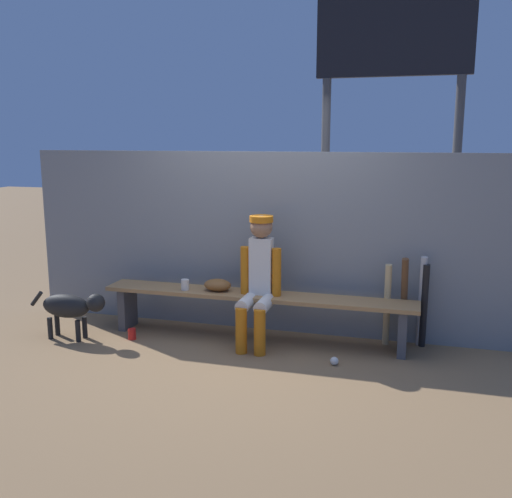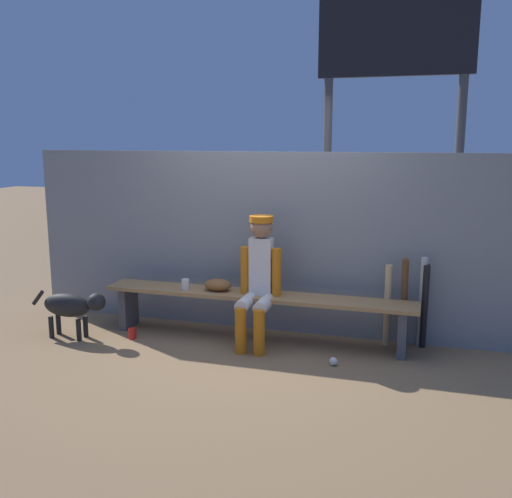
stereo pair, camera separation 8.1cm
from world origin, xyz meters
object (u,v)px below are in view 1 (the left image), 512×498
object	(u,v)px
baseball	(334,361)
cup_on_ground	(132,334)
baseball_glove	(218,285)
bat_wood_dark	(404,302)
bat_aluminum_black	(424,306)
scoreboard	(398,75)
bat_aluminum_silver	(422,302)
bat_wood_natural	(387,305)
dog	(71,307)
cup_on_bench	(185,285)
dugout_bench	(256,303)
player_seated	(258,276)

from	to	relation	value
baseball	cup_on_ground	xyz separation A→B (m)	(-2.06, 0.11, 0.02)
baseball_glove	cup_on_ground	distance (m)	1.00
bat_wood_dark	cup_on_ground	world-z (taller)	bat_wood_dark
bat_aluminum_black	scoreboard	size ratio (longest dim) A/B	0.22
baseball_glove	bat_aluminum_black	size ratio (longest dim) A/B	0.34
bat_aluminum_silver	bat_wood_dark	bearing A→B (deg)	-169.32
cup_on_ground	baseball_glove	bearing A→B (deg)	22.15
bat_wood_natural	bat_aluminum_silver	distance (m)	0.33
bat_wood_natural	baseball	xyz separation A→B (m)	(-0.41, -0.64, -0.37)
baseball_glove	dog	size ratio (longest dim) A/B	0.33
cup_on_bench	scoreboard	bearing A→B (deg)	38.29
dugout_bench	scoreboard	bearing A→B (deg)	50.50
baseball_glove	dog	bearing A→B (deg)	-161.12
dugout_bench	player_seated	bearing A→B (deg)	-63.85
player_seated	bat_aluminum_black	world-z (taller)	player_seated
player_seated	baseball	bearing A→B (deg)	-22.20
bat_aluminum_black	baseball	distance (m)	1.08
bat_wood_natural	cup_on_bench	size ratio (longest dim) A/B	7.40
baseball_glove	baseball	distance (m)	1.42
bat_aluminum_black	cup_on_bench	distance (m)	2.36
bat_wood_natural	player_seated	bearing A→B (deg)	-165.42
scoreboard	dugout_bench	bearing A→B (deg)	-129.50
player_seated	bat_aluminum_black	size ratio (longest dim) A/B	1.52
bat_wood_natural	dog	size ratio (longest dim) A/B	0.96
player_seated	cup_on_ground	distance (m)	1.43
dugout_bench	bat_wood_natural	size ratio (longest dim) A/B	3.87
scoreboard	dog	xyz separation A→B (m)	(-3.00, -1.94, -2.34)
bat_wood_natural	bat_aluminum_silver	bearing A→B (deg)	8.95
cup_on_ground	cup_on_bench	distance (m)	0.73
baseball_glove	scoreboard	size ratio (longest dim) A/B	0.07
bat_aluminum_black	cup_on_bench	size ratio (longest dim) A/B	7.57
bat_wood_dark	cup_on_ground	bearing A→B (deg)	-168.12
cup_on_bench	bat_wood_natural	bearing A→B (deg)	7.68
dugout_bench	baseball	size ratio (longest dim) A/B	42.51
player_seated	scoreboard	world-z (taller)	scoreboard
player_seated	bat_wood_natural	world-z (taller)	player_seated
bat_wood_dark	dog	xyz separation A→B (m)	(-3.21, -0.70, -0.11)
bat_aluminum_silver	scoreboard	bearing A→B (deg)	107.14
cup_on_ground	dog	size ratio (longest dim) A/B	0.13
scoreboard	dog	size ratio (longest dim) A/B	4.58
bat_aluminum_black	cup_on_bench	xyz separation A→B (m)	(-2.34, -0.29, 0.12)
bat_wood_natural	bat_aluminum_black	size ratio (longest dim) A/B	0.98
player_seated	scoreboard	xyz separation A→B (m)	(1.15, 1.57, 1.99)
bat_wood_natural	scoreboard	world-z (taller)	scoreboard
dugout_bench	baseball_glove	xyz separation A→B (m)	(-0.40, 0.00, 0.15)
bat_aluminum_silver	baseball	bearing A→B (deg)	-136.56
dugout_bench	cup_on_ground	bearing A→B (deg)	-164.83
dugout_bench	baseball	world-z (taller)	dugout_bench
scoreboard	bat_aluminum_silver	bearing A→B (deg)	-72.86
dugout_bench	baseball_glove	world-z (taller)	baseball_glove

